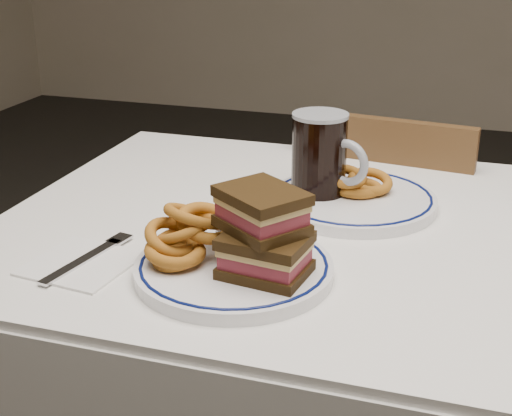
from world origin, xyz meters
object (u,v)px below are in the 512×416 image
(main_plate, at_px, (234,268))
(chair_far, at_px, (386,263))
(beer_mug, at_px, (321,158))
(reuben_sandwich, at_px, (264,233))
(far_plate, at_px, (353,200))

(main_plate, bearing_deg, chair_far, 78.46)
(main_plate, distance_m, beer_mug, 0.33)
(main_plate, xyz_separation_m, reuben_sandwich, (0.05, -0.01, 0.07))
(chair_far, height_order, main_plate, chair_far)
(main_plate, bearing_deg, beer_mug, 80.21)
(main_plate, bearing_deg, far_plate, 70.02)
(chair_far, distance_m, main_plate, 0.78)
(main_plate, height_order, beer_mug, beer_mug)
(reuben_sandwich, xyz_separation_m, far_plate, (0.07, 0.33, -0.07))
(chair_far, height_order, beer_mug, beer_mug)
(chair_far, relative_size, reuben_sandwich, 5.70)
(reuben_sandwich, xyz_separation_m, beer_mug, (0.01, 0.33, 0.01))
(beer_mug, xyz_separation_m, far_plate, (0.06, 0.00, -0.07))
(chair_far, distance_m, far_plate, 0.49)
(reuben_sandwich, height_order, beer_mug, beer_mug)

